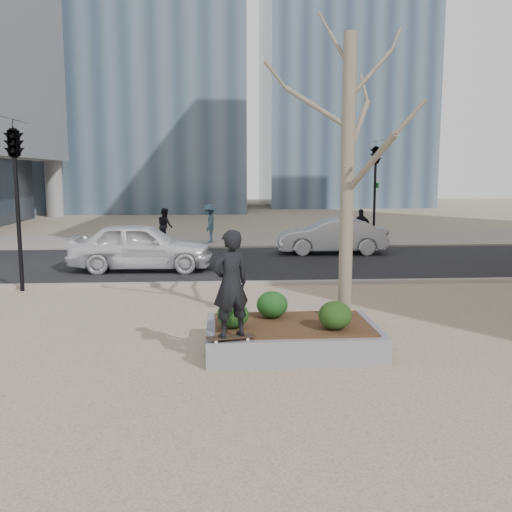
{
  "coord_description": "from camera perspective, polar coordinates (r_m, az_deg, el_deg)",
  "views": [
    {
      "loc": [
        -0.3,
        -9.69,
        3.09
      ],
      "look_at": [
        0.5,
        2.0,
        1.4
      ],
      "focal_mm": 40.0,
      "sensor_mm": 36.0,
      "label": 1
    }
  ],
  "objects": [
    {
      "name": "skateboarder",
      "position": [
        8.98,
        -2.57,
        -2.79
      ],
      "size": [
        0.74,
        0.64,
        1.71
      ],
      "primitive_type": "imported",
      "rotation": [
        0.0,
        0.0,
        3.59
      ],
      "color": "black",
      "rests_on": "skateboard"
    },
    {
      "name": "traffic_light_far",
      "position": [
        25.24,
        11.78,
        6.14
      ],
      "size": [
        0.6,
        2.48,
        4.5
      ],
      "primitive_type": null,
      "color": "black",
      "rests_on": "ground"
    },
    {
      "name": "street",
      "position": [
        19.93,
        -3.01,
        -0.69
      ],
      "size": [
        60.0,
        8.0,
        0.02
      ],
      "primitive_type": "cube",
      "color": "black",
      "rests_on": "ground"
    },
    {
      "name": "ground",
      "position": [
        10.18,
        -2.07,
        -9.48
      ],
      "size": [
        120.0,
        120.0,
        0.0
      ],
      "primitive_type": "plane",
      "color": "tan",
      "rests_on": "ground"
    },
    {
      "name": "car_silver",
      "position": [
        22.29,
        7.57,
        2.01
      ],
      "size": [
        4.22,
        1.61,
        1.37
      ],
      "primitive_type": "imported",
      "rotation": [
        0.0,
        0.0,
        4.68
      ],
      "color": "#A8ACB0",
      "rests_on": "street"
    },
    {
      "name": "far_sidewalk",
      "position": [
        26.87,
        -3.25,
        1.63
      ],
      "size": [
        60.0,
        6.0,
        0.02
      ],
      "primitive_type": "cube",
      "color": "gray",
      "rests_on": "ground"
    },
    {
      "name": "pedestrian_b",
      "position": [
        25.73,
        -4.69,
        3.27
      ],
      "size": [
        0.73,
        1.16,
        1.72
      ],
      "primitive_type": "imported",
      "rotation": [
        0.0,
        0.0,
        4.63
      ],
      "color": "#365261",
      "rests_on": "far_sidewalk"
    },
    {
      "name": "pedestrian_a",
      "position": [
        25.71,
        -9.07,
        3.03
      ],
      "size": [
        0.86,
        0.94,
        1.58
      ],
      "primitive_type": "imported",
      "rotation": [
        0.0,
        0.0,
        1.99
      ],
      "color": "black",
      "rests_on": "far_sidewalk"
    },
    {
      "name": "shrub_right",
      "position": [
        9.74,
        7.91,
        -5.9
      ],
      "size": [
        0.57,
        0.57,
        0.48
      ],
      "primitive_type": "ellipsoid",
      "color": "#1A3A12",
      "rests_on": "planter_mulch"
    },
    {
      "name": "skateboard",
      "position": [
        9.19,
        -2.53,
        -8.26
      ],
      "size": [
        0.8,
        0.36,
        0.08
      ],
      "primitive_type": null,
      "rotation": [
        0.0,
        0.0,
        0.21
      ],
      "color": "black",
      "rests_on": "planter"
    },
    {
      "name": "sycamore_tree",
      "position": [
        10.28,
        9.23,
        12.0
      ],
      "size": [
        2.8,
        2.8,
        6.6
      ],
      "primitive_type": null,
      "color": "gray",
      "rests_on": "planter_mulch"
    },
    {
      "name": "pedestrian_c",
      "position": [
        25.5,
        10.47,
        2.92
      ],
      "size": [
        0.94,
        0.46,
        1.54
      ],
      "primitive_type": "imported",
      "rotation": [
        0.0,
        0.0,
        3.24
      ],
      "color": "black",
      "rests_on": "far_sidewalk"
    },
    {
      "name": "police_car",
      "position": [
        18.61,
        -11.4,
        0.96
      ],
      "size": [
        4.6,
        2.0,
        1.54
      ],
      "primitive_type": "imported",
      "rotation": [
        0.0,
        0.0,
        1.53
      ],
      "color": "white",
      "rests_on": "street"
    },
    {
      "name": "shrub_left",
      "position": [
        9.75,
        -2.34,
        -5.87
      ],
      "size": [
        0.55,
        0.55,
        0.46
      ],
      "primitive_type": "ellipsoid",
      "color": "#133E18",
      "rests_on": "planter_mulch"
    },
    {
      "name": "planter_mulch",
      "position": [
        10.13,
        3.62,
        -6.81
      ],
      "size": [
        2.7,
        1.7,
        0.04
      ],
      "primitive_type": "cube",
      "color": "#382314",
      "rests_on": "planter"
    },
    {
      "name": "planter",
      "position": [
        10.19,
        3.61,
        -8.14
      ],
      "size": [
        3.0,
        2.0,
        0.45
      ],
      "primitive_type": "cube",
      "color": "gray",
      "rests_on": "ground"
    },
    {
      "name": "shrub_middle",
      "position": [
        10.42,
        1.63,
        -4.88
      ],
      "size": [
        0.57,
        0.57,
        0.49
      ],
      "primitive_type": "ellipsoid",
      "color": "#133E17",
      "rests_on": "planter_mulch"
    },
    {
      "name": "traffic_light_near",
      "position": [
        16.17,
        -22.74,
        4.6
      ],
      "size": [
        0.6,
        2.48,
        4.5
      ],
      "primitive_type": null,
      "color": "black",
      "rests_on": "ground"
    }
  ]
}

